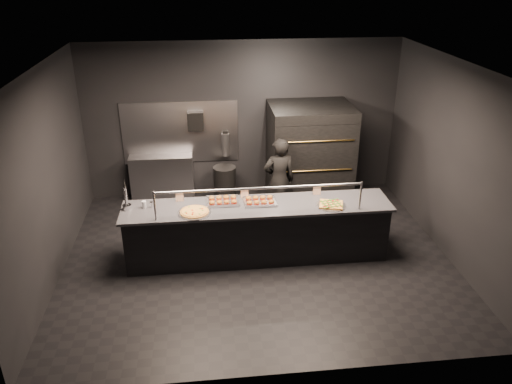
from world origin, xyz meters
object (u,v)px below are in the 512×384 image
beer_tap (126,201)px  square_pizza (331,205)px  round_pizza (194,212)px  trash_bin (225,184)px  worker (279,180)px  pizza_oven (309,155)px  service_counter (257,231)px  towel_dispenser (196,121)px  slider_tray_a (223,201)px  slider_tray_b (260,201)px  fire_extinguisher (225,144)px  prep_shelf (162,178)px

beer_tap → square_pizza: size_ratio=1.12×
square_pizza → round_pizza: bearing=180.0°
trash_bin → worker: (0.92, -0.85, 0.42)m
pizza_oven → round_pizza: (-2.15, -2.05, -0.03)m
round_pizza → trash_bin: size_ratio=0.68×
service_counter → trash_bin: 2.10m
square_pizza → towel_dispenser: bearing=128.3°
slider_tray_a → round_pizza: bearing=-145.2°
towel_dispenser → trash_bin: size_ratio=0.48×
service_counter → round_pizza: service_counter is taller
slider_tray_b → worker: bearing=67.1°
slider_tray_a → square_pizza: size_ratio=1.16×
fire_extinguisher → round_pizza: 2.62m
service_counter → square_pizza: size_ratio=9.31×
pizza_oven → prep_shelf: 2.88m
slider_tray_a → worker: (1.04, 1.05, -0.17)m
round_pizza → slider_tray_a: slider_tray_a is taller
prep_shelf → trash_bin: size_ratio=1.66×
prep_shelf → square_pizza: square_pizza is taller
square_pizza → trash_bin: (-1.50, 2.21, -0.58)m
square_pizza → fire_extinguisher: bearing=119.8°
slider_tray_a → slider_tray_b: 0.57m
fire_extinguisher → round_pizza: fire_extinguisher is taller
prep_shelf → beer_tap: size_ratio=2.44×
prep_shelf → worker: size_ratio=0.77×
fire_extinguisher → square_pizza: fire_extinguisher is taller
service_counter → square_pizza: service_counter is taller
service_counter → round_pizza: 1.07m
pizza_oven → square_pizza: bearing=-92.6°
pizza_oven → trash_bin: (-1.60, 0.16, -0.61)m
trash_bin → worker: 1.32m
beer_tap → square_pizza: bearing=-4.3°
pizza_oven → square_pizza: 2.05m
towel_dispenser → fire_extinguisher: size_ratio=0.69×
worker → slider_tray_b: bearing=61.6°
service_counter → slider_tray_b: 0.50m
slider_tray_b → square_pizza: bearing=-12.4°
slider_tray_a → prep_shelf: bearing=116.5°
trash_bin → slider_tray_a: bearing=-93.7°
prep_shelf → slider_tray_a: slider_tray_a is taller
towel_dispenser → slider_tray_b: 2.56m
beer_tap → round_pizza: (1.00, -0.23, -0.13)m
service_counter → worker: bearing=66.6°
fire_extinguisher → trash_bin: bearing=-97.7°
round_pizza → towel_dispenser: bearing=88.9°
square_pizza → slider_tray_b: bearing=167.6°
fire_extinguisher → square_pizza: (1.46, -2.55, -0.12)m
square_pizza → worker: size_ratio=0.28×
service_counter → trash_bin: service_counter is taller
trash_bin → slider_tray_b: bearing=-77.3°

